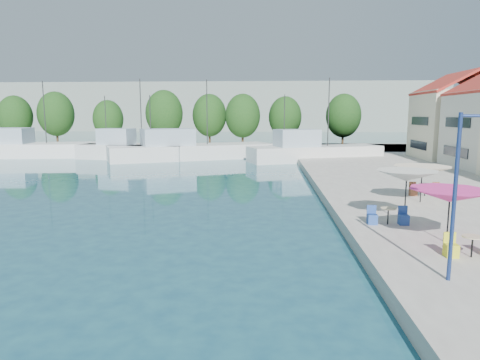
# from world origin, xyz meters

# --- Properties ---
(quay_far) EXTENTS (90.00, 16.00, 0.60)m
(quay_far) POSITION_xyz_m (-8.00, 67.00, 0.30)
(quay_far) COLOR #A19991
(quay_far) RESTS_ON ground
(hill_west) EXTENTS (180.00, 40.00, 16.00)m
(hill_west) POSITION_xyz_m (-30.00, 160.00, 8.00)
(hill_west) COLOR gray
(hill_west) RESTS_ON ground
(hill_east) EXTENTS (140.00, 40.00, 12.00)m
(hill_east) POSITION_xyz_m (40.00, 180.00, 6.00)
(hill_east) COLOR gray
(hill_east) RESTS_ON ground
(building_06) EXTENTS (9.00, 8.80, 10.20)m
(building_06) POSITION_xyz_m (24.00, 51.00, 5.50)
(building_06) COLOR #F0E4C0
(building_06) RESTS_ON quay_right
(trawler_01) EXTENTS (22.42, 8.90, 10.20)m
(trawler_01) POSITION_xyz_m (-29.17, 55.26, 1.07)
(trawler_01) COLOR white
(trawler_01) RESTS_ON ground
(trawler_02) EXTENTS (14.04, 5.63, 10.20)m
(trawler_02) POSITION_xyz_m (-14.62, 53.29, 1.07)
(trawler_02) COLOR silver
(trawler_02) RESTS_ON ground
(trawler_03) EXTENTS (20.56, 13.31, 10.20)m
(trawler_03) POSITION_xyz_m (-7.37, 53.85, 1.07)
(trawler_03) COLOR silver
(trawler_03) RESTS_ON ground
(trawler_04) EXTENTS (16.52, 9.35, 10.20)m
(trawler_04) POSITION_xyz_m (7.83, 52.35, 1.07)
(trawler_04) COLOR silver
(trawler_04) RESTS_ON ground
(tree_01) EXTENTS (5.41, 5.41, 8.01)m
(tree_01) POSITION_xyz_m (-38.81, 69.56, 5.22)
(tree_01) COLOR #3F2B19
(tree_01) RESTS_ON quay_far
(tree_02) EXTENTS (5.86, 5.86, 8.68)m
(tree_02) POSITION_xyz_m (-32.41, 70.58, 5.61)
(tree_02) COLOR #3F2B19
(tree_02) RESTS_ON quay_far
(tree_03) EXTENTS (4.92, 4.92, 7.28)m
(tree_03) POSITION_xyz_m (-23.60, 70.50, 4.80)
(tree_03) COLOR #3F2B19
(tree_03) RESTS_ON quay_far
(tree_04) EXTENTS (5.96, 5.96, 8.82)m
(tree_04) POSITION_xyz_m (-14.06, 69.79, 5.69)
(tree_04) COLOR #3F2B19
(tree_04) RESTS_ON quay_far
(tree_05) EXTENTS (5.58, 5.58, 8.26)m
(tree_05) POSITION_xyz_m (-6.99, 71.64, 5.37)
(tree_05) COLOR #3F2B19
(tree_05) RESTS_ON quay_far
(tree_06) EXTENTS (5.51, 5.51, 8.15)m
(tree_06) POSITION_xyz_m (-1.37, 68.95, 5.30)
(tree_06) COLOR #3F2B19
(tree_06) RESTS_ON quay_far
(tree_07) EXTENTS (5.28, 5.28, 7.82)m
(tree_07) POSITION_xyz_m (5.36, 71.00, 5.11)
(tree_07) COLOR #3F2B19
(tree_07) RESTS_ON quay_far
(tree_08) EXTENTS (5.54, 5.54, 8.20)m
(tree_08) POSITION_xyz_m (14.60, 70.76, 5.33)
(tree_08) COLOR #3F2B19
(tree_08) RESTS_ON quay_far
(umbrella_pink) EXTENTS (3.09, 3.09, 2.11)m
(umbrella_pink) POSITION_xyz_m (9.45, 17.70, 2.46)
(umbrella_pink) COLOR black
(umbrella_pink) RESTS_ON quay_right
(umbrella_white) EXTENTS (2.82, 2.82, 2.41)m
(umbrella_white) POSITION_xyz_m (8.85, 20.97, 2.76)
(umbrella_white) COLOR black
(umbrella_white) RESTS_ON quay_right
(umbrella_cream) EXTENTS (3.22, 3.22, 2.07)m
(umbrella_cream) POSITION_xyz_m (11.18, 25.58, 2.42)
(umbrella_cream) COLOR black
(umbrella_cream) RESTS_ON quay_right
(cafe_table_01) EXTENTS (1.82, 0.70, 0.76)m
(cafe_table_01) POSITION_xyz_m (9.60, 15.99, 0.89)
(cafe_table_01) COLOR black
(cafe_table_01) RESTS_ON quay_right
(cafe_table_02) EXTENTS (1.82, 0.70, 0.76)m
(cafe_table_02) POSITION_xyz_m (7.94, 20.41, 0.89)
(cafe_table_02) COLOR black
(cafe_table_02) RESTS_ON quay_right
(cafe_table_03) EXTENTS (1.82, 0.70, 0.76)m
(cafe_table_03) POSITION_xyz_m (12.12, 27.54, 0.89)
(cafe_table_03) COLOR black
(cafe_table_03) RESTS_ON quay_right
(street_lamp) EXTENTS (1.04, 0.36, 5.03)m
(street_lamp) POSITION_xyz_m (8.24, 13.78, 4.09)
(street_lamp) COLOR navy
(street_lamp) RESTS_ON quay_right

